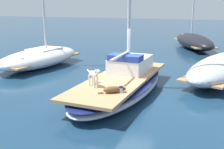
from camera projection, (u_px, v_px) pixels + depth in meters
The scene contains 9 objects.
ground_plane at pixel (121, 93), 11.14m from camera, with size 120.00×120.00×0.00m, color navy.
sailboat_main at pixel (121, 85), 11.05m from camera, with size 2.86×7.35×0.66m.
cabin_house at pixel (130, 63), 11.89m from camera, with size 1.50×2.28×0.84m.
dog_brown at pixel (113, 90), 9.03m from camera, with size 0.82×0.62×0.22m.
dog_white at pixel (94, 75), 9.63m from camera, with size 0.78×0.65×0.70m.
deck_winch at pixel (121, 90), 9.05m from camera, with size 0.16×0.16×0.21m.
coiled_rope at pixel (97, 81), 10.29m from camera, with size 0.32×0.32×0.04m, color beige.
moored_boat_far_astern at pixel (194, 41), 22.39m from camera, with size 4.49×7.31×8.03m.
moored_boat_port_side at pixel (39, 57), 15.71m from camera, with size 3.19×6.16×7.05m.
Camera 1 is at (3.33, -10.08, 3.45)m, focal length 44.47 mm.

